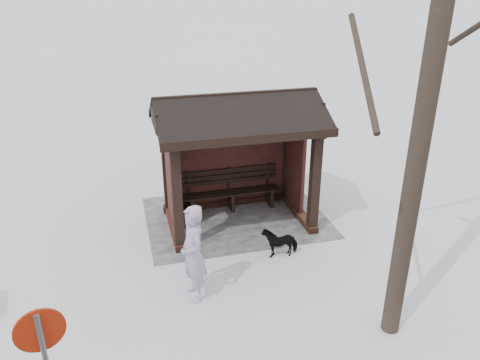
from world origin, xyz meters
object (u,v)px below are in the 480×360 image
pedestrian (193,254)px  road_sign (45,353)px  bus_shelter (236,132)px  dog (280,241)px

pedestrian → road_sign: bearing=-47.9°
bus_shelter → pedestrian: bus_shelter is taller
road_sign → dog: bearing=-153.4°
pedestrian → road_sign: 3.34m
bus_shelter → road_sign: size_ratio=1.68×
dog → pedestrian: bearing=-63.0°
pedestrian → dog: (-1.95, -0.95, -0.60)m
dog → road_sign: size_ratio=0.34×
pedestrian → road_sign: (2.05, 2.56, 0.65)m
bus_shelter → dog: bearing=105.6°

